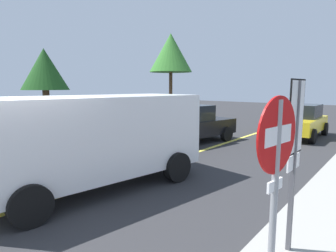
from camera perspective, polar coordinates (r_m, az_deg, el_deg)
The scene contains 9 objects.
ground_plane at distance 6.61m, azimuth -26.62°, elevation -14.40°, with size 80.00×80.00×0.00m, color #2D2D30.
lane_marking_centre at distance 8.19m, azimuth -6.90°, elevation -9.26°, with size 28.00×0.16×0.01m, color #E0D14C.
stop_sign at distance 2.99m, azimuth 20.81°, elevation -8.57°, with size 0.76×0.12×2.34m.
speed_limit_sign at distance 4.13m, azimuth 24.17°, elevation -1.94°, with size 0.54×0.06×2.52m.
white_van at distance 6.93m, azimuth -14.48°, elevation -1.89°, with size 5.44×2.87×2.20m.
car_yellow_far_lane at distance 15.06m, azimuth 24.88°, elevation 0.99°, with size 3.99×2.08×1.57m.
car_black_crossing at distance 12.23m, azimuth 4.11°, elevation 0.38°, with size 4.61×2.53×1.63m.
tree_left_verge at distance 21.26m, azimuth 0.55°, elevation 14.45°, with size 3.11×3.11×6.24m.
tree_centre_verge at distance 14.59m, azimuth -23.56°, elevation 10.24°, with size 2.15×2.15×4.18m.
Camera 1 is at (-2.40, -5.67, 2.42)m, focal length 30.32 mm.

